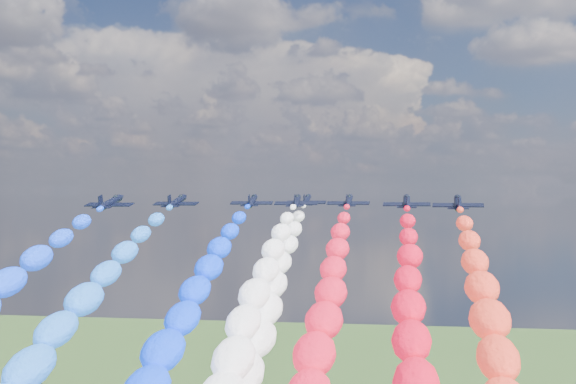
# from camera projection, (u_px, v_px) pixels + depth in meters

# --- Properties ---
(jet_0) EXTENTS (9.77, 13.01, 5.25)m
(jet_0) POSITION_uv_depth(u_px,v_px,m) (111.00, 202.00, 143.41)
(jet_0) COLOR black
(jet_1) EXTENTS (9.78, 13.02, 5.25)m
(jet_1) POSITION_uv_depth(u_px,v_px,m) (177.00, 202.00, 154.45)
(jet_1) COLOR black
(trail_1) EXTENTS (7.29, 114.05, 46.58)m
(trail_1) POSITION_uv_depth(u_px,v_px,m) (45.00, 369.00, 96.63)
(trail_1) COLOR blue
(jet_2) EXTENTS (9.78, 13.01, 5.25)m
(jet_2) POSITION_uv_depth(u_px,v_px,m) (252.00, 201.00, 163.75)
(jet_2) COLOR black
(trail_2) EXTENTS (7.29, 114.05, 46.58)m
(trail_2) POSITION_uv_depth(u_px,v_px,m) (172.00, 353.00, 105.93)
(trail_2) COLOR #0834FF
(jet_3) EXTENTS (9.84, 13.06, 5.25)m
(jet_3) POSITION_uv_depth(u_px,v_px,m) (296.00, 201.00, 159.66)
(jet_3) COLOR black
(trail_3) EXTENTS (7.29, 114.05, 46.58)m
(trail_3) POSITION_uv_depth(u_px,v_px,m) (239.00, 360.00, 101.84)
(trail_3) COLOR white
(jet_4) EXTENTS (9.20, 12.60, 5.25)m
(jet_4) POSITION_uv_depth(u_px,v_px,m) (306.00, 201.00, 172.29)
(jet_4) COLOR black
(trail_4) EXTENTS (7.29, 114.05, 46.58)m
(trail_4) POSITION_uv_depth(u_px,v_px,m) (260.00, 341.00, 114.48)
(trail_4) COLOR white
(jet_5) EXTENTS (9.38, 12.73, 5.25)m
(jet_5) POSITION_uv_depth(u_px,v_px,m) (348.00, 201.00, 161.62)
(jet_5) COLOR black
(trail_5) EXTENTS (7.29, 114.05, 46.58)m
(trail_5) POSITION_uv_depth(u_px,v_px,m) (321.00, 356.00, 103.81)
(trail_5) COLOR red
(jet_6) EXTENTS (9.25, 12.64, 5.25)m
(jet_6) POSITION_uv_depth(u_px,v_px,m) (407.00, 202.00, 146.71)
(jet_6) COLOR black
(trail_6) EXTENTS (7.29, 114.05, 46.58)m
(trail_6) POSITION_uv_depth(u_px,v_px,m) (412.00, 384.00, 88.89)
(trail_6) COLOR red
(jet_7) EXTENTS (9.92, 13.11, 5.25)m
(jet_7) POSITION_uv_depth(u_px,v_px,m) (458.00, 203.00, 137.39)
(jet_7) COLOR black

